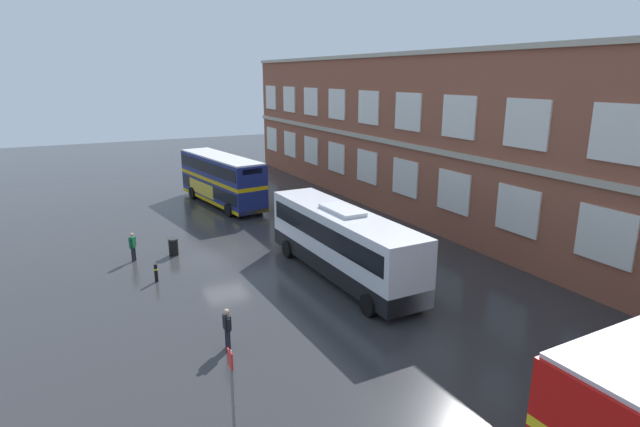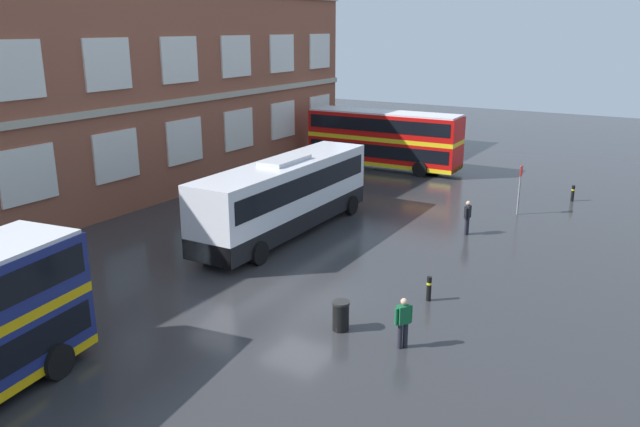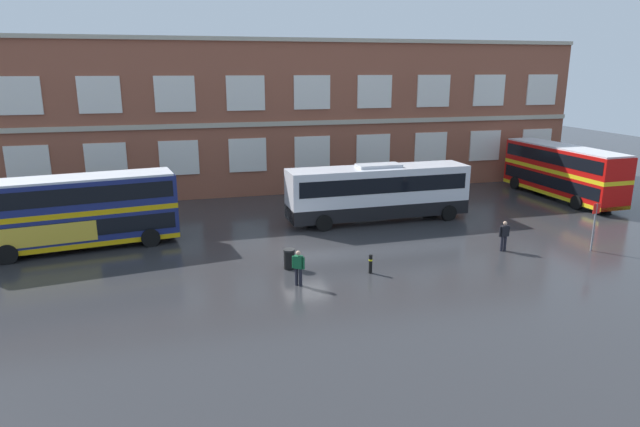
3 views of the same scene
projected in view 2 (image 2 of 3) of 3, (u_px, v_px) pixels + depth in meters
The scene contains 9 objects.
ground_plane at pixel (255, 286), 24.60m from camera, with size 120.00×120.00×0.00m, color #2B2B2D.
double_decker_middle at pixel (384, 139), 44.59m from camera, with size 3.11×11.07×4.07m.
touring_coach at pixel (285, 196), 30.32m from camera, with size 12.05×3.07×3.80m.
waiting_passenger at pixel (467, 216), 30.49m from camera, with size 0.63×0.24×1.70m.
second_passenger at pixel (403, 321), 19.64m from camera, with size 0.58×0.45×1.70m.
bus_stand_flag at pixel (520, 185), 33.54m from camera, with size 0.44×0.10×2.70m.
station_litter_bin at pixel (341, 316), 20.92m from camera, with size 0.60×0.60×1.03m.
safety_bollard_west at pixel (573, 193), 36.47m from camera, with size 0.19×0.19×0.95m.
safety_bollard_east at pixel (429, 288), 23.17m from camera, with size 0.19×0.19×0.95m.
Camera 2 is at (-18.15, -11.94, 9.80)m, focal length 35.10 mm.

